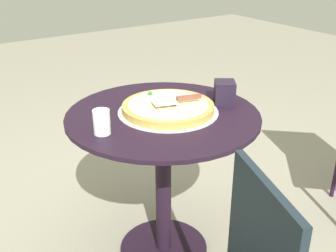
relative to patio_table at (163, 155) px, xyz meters
name	(u,v)px	position (x,y,z in m)	size (l,w,h in m)	color
ground_plane	(164,249)	(0.00, 0.00, -0.54)	(10.00, 10.00, 0.00)	gray
patio_table	(163,155)	(0.00, 0.00, 0.00)	(0.83, 0.83, 0.74)	black
pizza_on_tray	(168,108)	(-0.03, 0.00, 0.22)	(0.43, 0.43, 0.05)	silver
pizza_server	(178,99)	(-0.06, 0.03, 0.26)	(0.22, 0.11, 0.02)	silver
drinking_cup	(102,122)	(0.30, 0.04, 0.25)	(0.07, 0.07, 0.10)	white
napkin_dispenser	(225,92)	(-0.29, 0.06, 0.25)	(0.10, 0.09, 0.10)	black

